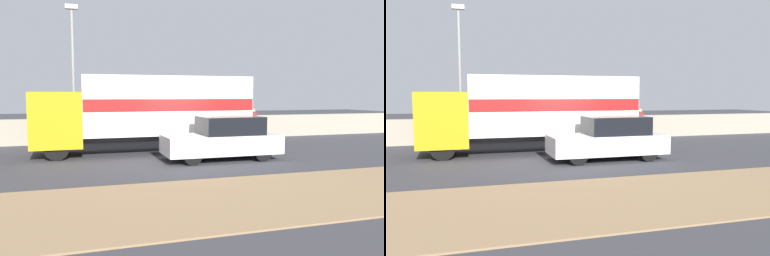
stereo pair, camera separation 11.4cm
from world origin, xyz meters
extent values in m
plane|color=#38383D|center=(0.00, 0.00, 0.00)|extent=(80.00, 80.00, 0.00)
cube|color=#937551|center=(0.00, -5.34, 0.02)|extent=(60.00, 4.15, 0.04)
cube|color=#A39984|center=(0.00, 6.36, 0.63)|extent=(60.00, 0.35, 1.27)
cylinder|color=gray|center=(-4.05, 5.29, 3.18)|extent=(0.14, 0.14, 6.36)
cube|color=beige|center=(-4.05, 5.29, 6.51)|extent=(0.56, 0.28, 0.20)
cube|color=gold|center=(-4.68, 2.44, 1.48)|extent=(1.91, 2.43, 2.14)
cube|color=black|center=(-5.62, 2.44, 1.91)|extent=(0.06, 2.06, 0.94)
cube|color=#2D2D33|center=(-0.23, 2.44, 0.67)|extent=(7.00, 1.29, 0.25)
cube|color=silver|center=(-0.23, 2.44, 2.01)|extent=(7.00, 2.34, 2.42)
cube|color=red|center=(-0.23, 2.44, 2.04)|extent=(6.96, 2.36, 0.48)
cylinder|color=black|center=(-4.68, 1.44, 0.45)|extent=(0.91, 0.28, 0.91)
cylinder|color=black|center=(-4.68, 3.44, 0.45)|extent=(0.91, 0.28, 0.91)
cylinder|color=black|center=(1.70, 1.44, 0.45)|extent=(0.91, 0.28, 0.91)
cylinder|color=black|center=(1.70, 3.44, 0.45)|extent=(0.91, 0.28, 0.91)
cylinder|color=black|center=(0.30, 1.44, 0.45)|extent=(0.91, 0.28, 0.91)
cylinder|color=black|center=(0.30, 3.44, 0.45)|extent=(0.91, 0.28, 0.91)
cube|color=silver|center=(1.26, -0.18, 0.61)|extent=(4.37, 1.82, 0.71)
cube|color=black|center=(1.60, -0.18, 1.30)|extent=(2.27, 1.67, 0.67)
cylinder|color=black|center=(-0.10, -0.97, 0.33)|extent=(0.67, 0.20, 0.67)
cylinder|color=black|center=(-0.10, 0.61, 0.33)|extent=(0.67, 0.20, 0.67)
cylinder|color=black|center=(2.61, -0.97, 0.33)|extent=(0.67, 0.20, 0.67)
cylinder|color=black|center=(2.61, 0.61, 0.33)|extent=(0.67, 0.20, 0.67)
cylinder|color=#473828|center=(4.83, 4.39, 0.41)|extent=(0.29, 0.29, 0.83)
cylinder|color=#B22626|center=(4.83, 4.39, 1.17)|extent=(0.38, 0.38, 0.69)
sphere|color=tan|center=(4.83, 4.39, 1.63)|extent=(0.22, 0.22, 0.22)
camera|label=1|loc=(-3.86, -13.26, 2.44)|focal=35.00mm
camera|label=2|loc=(-3.75, -13.29, 2.44)|focal=35.00mm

